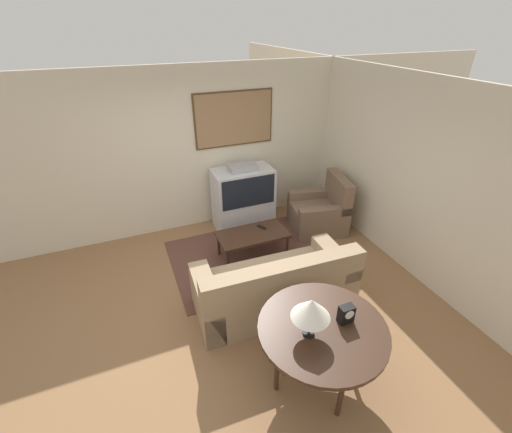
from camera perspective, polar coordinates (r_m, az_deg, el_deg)
The scene contains 12 objects.
ground_plane at distance 4.74m, azimuth -3.78°, elevation -13.53°, with size 12.00×12.00×0.00m, color #8E6642.
wall_back at distance 5.82m, azimuth -11.06°, elevation 10.54°, with size 12.00×0.10×2.70m.
wall_right at distance 5.26m, azimuth 24.00°, elevation 6.12°, with size 0.06×12.00×2.70m.
area_rug at distance 5.44m, azimuth -1.63°, elevation -6.68°, with size 2.27×1.76×0.01m.
tv at distance 5.98m, azimuth -2.16°, elevation 3.17°, with size 1.02×0.56×1.16m.
couch at distance 4.43m, azimuth 3.23°, elevation -11.73°, with size 2.02×0.95×0.89m.
armchair at distance 6.10m, azimuth 10.62°, elevation 0.66°, with size 1.03×1.00×0.97m.
coffee_table at distance 5.23m, azimuth -0.56°, elevation -3.23°, with size 1.06×0.55×0.43m.
console_table at distance 3.46m, azimuth 11.01°, elevation -18.36°, with size 1.23×1.23×0.78m.
table_lamp at distance 3.11m, azimuth 9.18°, elevation -14.95°, with size 0.35×0.35×0.42m.
mantel_clock at distance 3.44m, azimuth 14.80°, elevation -15.44°, with size 0.14×0.10×0.18m.
remote at distance 5.34m, azimuth 0.94°, elevation -1.78°, with size 0.11×0.16×0.02m.
Camera 1 is at (-1.01, -3.26, 3.29)m, focal length 24.00 mm.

